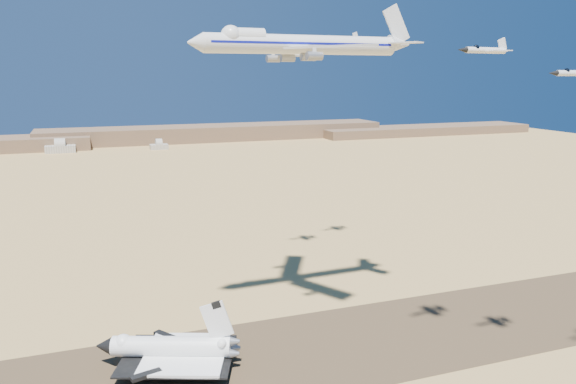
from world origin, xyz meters
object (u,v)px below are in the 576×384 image
object	(u,v)px
chase_jet_e	(304,55)
chase_jet_f	(344,39)
shuttle	(170,349)
crew_a	(200,373)
crew_b	(194,374)
crew_c	(204,371)
carrier_747	(296,44)
chase_jet_a	(485,50)
chase_jet_b	(575,73)

from	to	relation	value
chase_jet_e	chase_jet_f	bearing A→B (deg)	18.07
chase_jet_f	shuttle	bearing A→B (deg)	-149.99
crew_a	chase_jet_e	distance (m)	128.92
crew_a	crew_b	xyz separation A→B (m)	(-1.71, 0.09, 0.10)
crew_c	chase_jet_e	bearing A→B (deg)	-108.77
carrier_747	crew_b	xyz separation A→B (m)	(-38.08, -21.55, -89.04)
crew_c	chase_jet_a	bearing A→B (deg)	179.52
chase_jet_a	chase_jet_f	xyz separation A→B (m)	(12.13, 104.83, 8.49)
chase_jet_b	crew_c	bearing A→B (deg)	154.65
crew_b	chase_jet_e	distance (m)	129.60
chase_jet_a	chase_jet_b	xyz separation A→B (m)	(16.41, -12.28, -5.45)
carrier_747	crew_a	bearing A→B (deg)	-151.07
carrier_747	crew_c	xyz separation A→B (m)	(-35.14, -20.98, -89.10)
shuttle	chase_jet_f	distance (m)	144.91
chase_jet_b	chase_jet_f	distance (m)	118.01
crew_a	chase_jet_a	size ratio (longest dim) A/B	0.11
shuttle	crew_a	size ratio (longest dim) A/B	24.12
chase_jet_f	chase_jet_a	bearing A→B (deg)	-106.50
crew_b	crew_c	size ratio (longest dim) A/B	1.06
carrier_747	chase_jet_a	xyz separation A→B (m)	(31.81, -45.61, -2.89)
chase_jet_b	chase_jet_f	bearing A→B (deg)	90.63
shuttle	crew_c	bearing A→B (deg)	-22.86
shuttle	chase_jet_f	world-z (taller)	chase_jet_f
carrier_747	shuttle	bearing A→B (deg)	-164.39
carrier_747	chase_jet_a	bearing A→B (deg)	-56.94
carrier_747	crew_b	size ratio (longest dim) A/B	37.91
crew_c	chase_jet_f	size ratio (longest dim) A/B	0.11
crew_a	chase_jet_e	world-z (taller)	chase_jet_e
shuttle	chase_jet_e	bearing A→B (deg)	65.43
crew_b	chase_jet_f	size ratio (longest dim) A/B	0.12
chase_jet_a	chase_jet_b	size ratio (longest dim) A/B	1.09
shuttle	chase_jet_a	size ratio (longest dim) A/B	2.56
chase_jet_e	chase_jet_f	world-z (taller)	chase_jet_f
carrier_747	chase_jet_a	size ratio (longest dim) A/B	4.49
crew_a	chase_jet_f	distance (m)	148.20
shuttle	chase_jet_a	world-z (taller)	chase_jet_a
shuttle	chase_jet_e	world-z (taller)	chase_jet_e
crew_a	crew_c	world-z (taller)	crew_c
chase_jet_a	chase_jet_e	size ratio (longest dim) A/B	1.04
shuttle	carrier_747	xyz separation A→B (m)	(43.01, 13.51, 84.67)
carrier_747	chase_jet_f	xyz separation A→B (m)	(43.94, 59.21, 5.60)
crew_c	chase_jet_b	bearing A→B (deg)	175.84
chase_jet_b	crew_a	bearing A→B (deg)	155.34
chase_jet_e	crew_b	bearing A→B (deg)	-130.74
chase_jet_a	chase_jet_f	size ratio (longest dim) A/B	1.02
shuttle	crew_c	distance (m)	11.72
chase_jet_a	crew_c	bearing A→B (deg)	152.13
shuttle	chase_jet_f	bearing A→B (deg)	60.52
chase_jet_b	chase_jet_f	size ratio (longest dim) A/B	0.93
crew_c	shuttle	bearing A→B (deg)	-23.75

